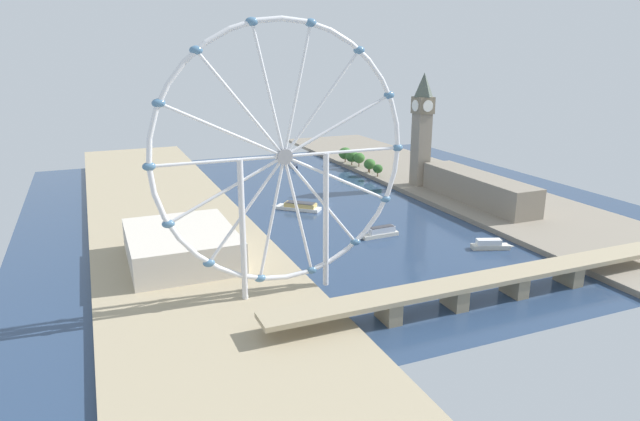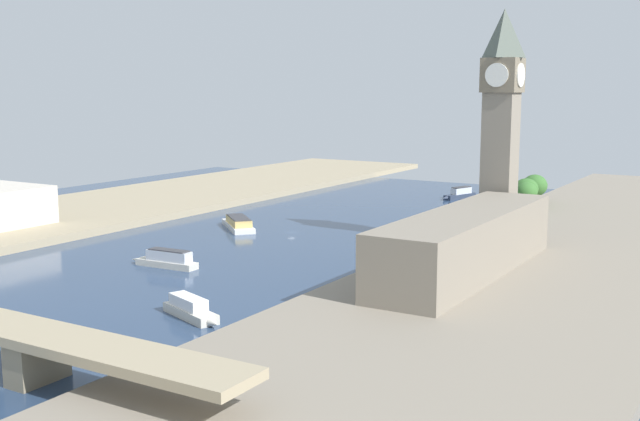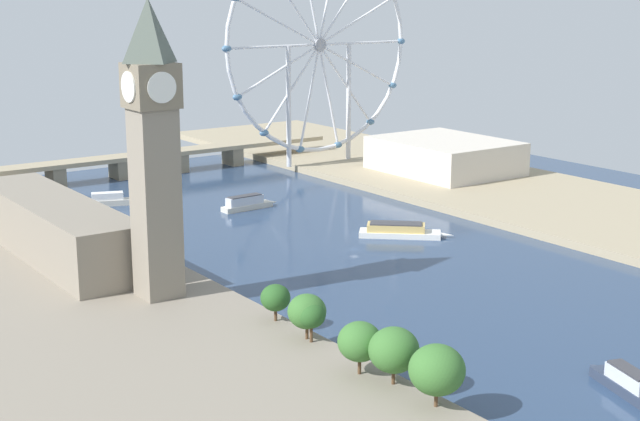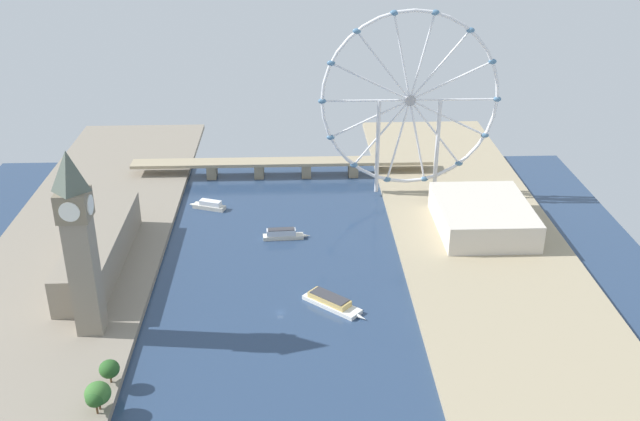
# 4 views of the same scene
# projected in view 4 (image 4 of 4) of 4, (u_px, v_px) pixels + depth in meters

# --- Properties ---
(ground_plane) EXTENTS (382.59, 382.59, 0.00)m
(ground_plane) POSITION_uv_depth(u_px,v_px,m) (280.00, 312.00, 331.82)
(ground_plane) COLOR navy
(riverbank_left) EXTENTS (90.00, 520.00, 3.00)m
(riverbank_left) POSITION_uv_depth(u_px,v_px,m) (43.00, 315.00, 327.48)
(riverbank_left) COLOR gray
(riverbank_left) RESTS_ON ground_plane
(riverbank_right) EXTENTS (90.00, 520.00, 3.00)m
(riverbank_right) POSITION_uv_depth(u_px,v_px,m) (512.00, 305.00, 334.88)
(riverbank_right) COLOR tan
(riverbank_right) RESTS_ON ground_plane
(clock_tower) EXTENTS (13.53, 13.53, 82.11)m
(clock_tower) POSITION_uv_depth(u_px,v_px,m) (79.00, 241.00, 296.30)
(clock_tower) COLOR gray
(clock_tower) RESTS_ON riverbank_left
(parliament_block) EXTENTS (22.00, 96.90, 18.37)m
(parliament_block) POSITION_uv_depth(u_px,v_px,m) (100.00, 249.00, 361.33)
(parliament_block) COLOR gray
(parliament_block) RESTS_ON riverbank_left
(ferris_wheel) EXTENTS (106.99, 3.20, 109.71)m
(ferris_wheel) POSITION_uv_depth(u_px,v_px,m) (410.00, 101.00, 423.97)
(ferris_wheel) COLOR silver
(ferris_wheel) RESTS_ON riverbank_right
(riverside_hall) EXTENTS (48.94, 61.25, 15.20)m
(riverside_hall) POSITION_uv_depth(u_px,v_px,m) (483.00, 216.00, 398.47)
(riverside_hall) COLOR beige
(riverside_hall) RESTS_ON riverbank_right
(river_bridge) EXTENTS (194.59, 13.12, 10.61)m
(river_bridge) POSITION_uv_depth(u_px,v_px,m) (283.00, 164.00, 474.66)
(river_bridge) COLOR tan
(river_bridge) RESTS_ON ground_plane
(tour_boat_0) EXTENTS (22.84, 11.77, 5.36)m
(tour_boat_0) POSITION_uv_depth(u_px,v_px,m) (209.00, 205.00, 431.10)
(tour_boat_0) COLOR beige
(tour_boat_0) RESTS_ON ground_plane
(tour_boat_1) EXTENTS (25.83, 6.39, 5.86)m
(tour_boat_1) POSITION_uv_depth(u_px,v_px,m) (283.00, 234.00, 396.54)
(tour_boat_1) COLOR beige
(tour_boat_1) RESTS_ON ground_plane
(tour_boat_2) EXTENTS (28.92, 26.56, 5.08)m
(tour_boat_2) POSITION_uv_depth(u_px,v_px,m) (331.00, 302.00, 335.69)
(tour_boat_2) COLOR white
(tour_boat_2) RESTS_ON ground_plane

